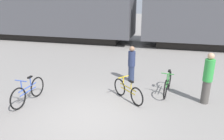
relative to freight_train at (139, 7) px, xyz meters
The scene contains 9 objects.
ground_plane 11.43m from the freight_train, 90.00° to the right, with size 80.00×80.00×0.00m, color gray.
freight_train is the anchor object (origin of this frame).
rail_near 2.85m from the freight_train, 90.00° to the right, with size 39.07×0.07×0.01m, color #4C4238.
rail_far 2.85m from the freight_train, 90.00° to the left, with size 39.07×0.07×0.01m, color #4C4238.
bicycle_blue 11.13m from the freight_train, 102.48° to the right, with size 0.46×1.77×0.93m.
bicycle_yellow 9.95m from the freight_train, 84.07° to the right, with size 1.27×1.14×0.82m.
bicycle_green 9.26m from the freight_train, 74.69° to the right, with size 0.46×1.76×0.90m.
person_in_navy 7.99m from the freight_train, 84.05° to the right, with size 0.31×0.31×1.55m.
person_in_green 10.02m from the freight_train, 68.25° to the right, with size 0.32×0.32×1.81m.
Camera 1 is at (2.22, -5.54, 3.60)m, focal length 35.00 mm.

